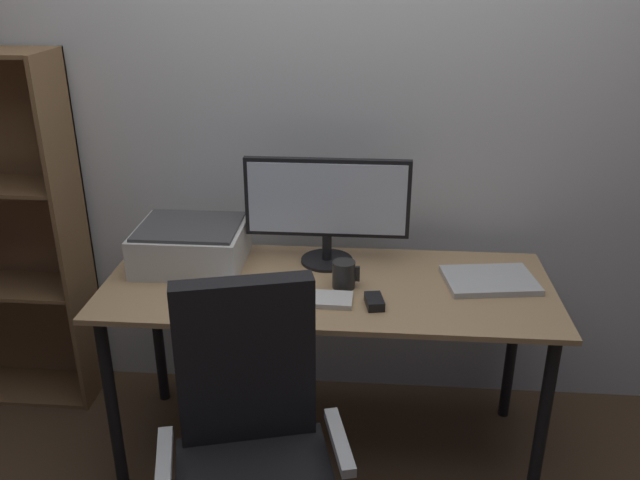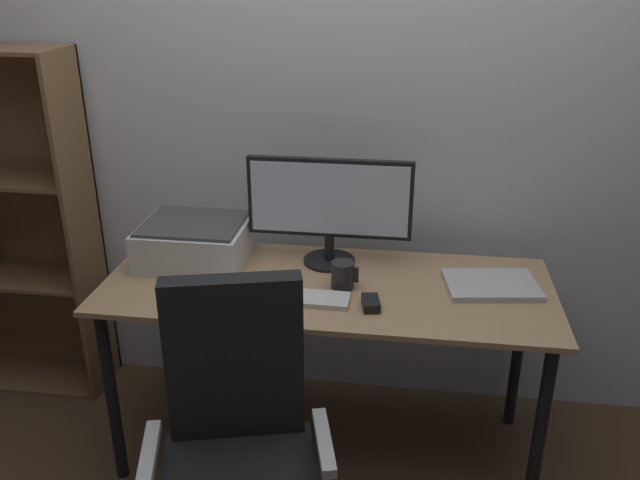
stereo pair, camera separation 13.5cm
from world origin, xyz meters
name	(u,v)px [view 2 (the right image)]	position (x,y,z in m)	size (l,w,h in m)	color
ground_plane	(326,446)	(0.00, 0.00, 0.00)	(12.00, 12.00, 0.00)	#4C3826
back_wall	(344,101)	(0.00, 0.50, 1.30)	(6.40, 0.10, 2.60)	silver
desk	(327,305)	(0.00, 0.00, 0.65)	(1.62, 0.65, 0.74)	tan
monitor	(330,204)	(-0.02, 0.18, 0.98)	(0.62, 0.20, 0.41)	black
keyboard	(307,298)	(-0.05, -0.14, 0.75)	(0.29, 0.11, 0.02)	silver
mouse	(371,303)	(0.17, -0.15, 0.76)	(0.06, 0.10, 0.03)	black
coffee_mug	(343,275)	(0.06, -0.02, 0.79)	(0.10, 0.08, 0.10)	black
laptop	(491,285)	(0.58, 0.05, 0.75)	(0.32, 0.23, 0.02)	#B7BABC
printer	(195,242)	(-0.53, 0.13, 0.82)	(0.40, 0.34, 0.16)	silver
paper_sheet	(237,304)	(-0.28, -0.20, 0.74)	(0.21, 0.30, 0.00)	white
office_chair	(240,468)	(-0.17, -0.66, 0.46)	(0.57, 0.56, 1.01)	#B7BABC
bookshelf	(6,229)	(-1.45, 0.32, 0.74)	(0.72, 0.28, 1.51)	brown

